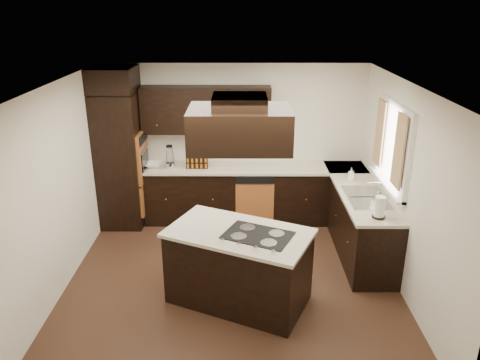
% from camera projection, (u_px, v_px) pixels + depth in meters
% --- Properties ---
extents(floor, '(4.20, 4.20, 0.02)m').
position_uv_depth(floor, '(232.00, 279.00, 6.10)').
color(floor, brown).
rests_on(floor, ground).
extents(ceiling, '(4.20, 4.20, 0.02)m').
position_uv_depth(ceiling, '(231.00, 85.00, 5.20)').
color(ceiling, white).
rests_on(ceiling, ground).
extents(wall_back, '(4.20, 0.02, 2.50)m').
position_uv_depth(wall_back, '(234.00, 141.00, 7.62)').
color(wall_back, white).
rests_on(wall_back, ground).
extents(wall_front, '(4.20, 0.02, 2.50)m').
position_uv_depth(wall_front, '(226.00, 291.00, 3.68)').
color(wall_front, white).
rests_on(wall_front, ground).
extents(wall_left, '(0.02, 4.20, 2.50)m').
position_uv_depth(wall_left, '(58.00, 190.00, 5.66)').
color(wall_left, white).
rests_on(wall_left, ground).
extents(wall_right, '(0.02, 4.20, 2.50)m').
position_uv_depth(wall_right, '(406.00, 190.00, 5.64)').
color(wall_right, white).
rests_on(wall_right, ground).
extents(oven_column, '(0.65, 0.75, 2.12)m').
position_uv_depth(oven_column, '(121.00, 160.00, 7.32)').
color(oven_column, black).
rests_on(oven_column, floor).
extents(wall_oven_face, '(0.05, 0.62, 0.78)m').
position_uv_depth(wall_oven_face, '(143.00, 156.00, 7.29)').
color(wall_oven_face, '#B5672F').
rests_on(wall_oven_face, oven_column).
extents(base_cabinets_back, '(2.93, 0.60, 0.88)m').
position_uv_depth(base_cabinets_back, '(236.00, 194.00, 7.62)').
color(base_cabinets_back, black).
rests_on(base_cabinets_back, floor).
extents(base_cabinets_right, '(0.60, 2.40, 0.88)m').
position_uv_depth(base_cabinets_right, '(357.00, 218.00, 6.77)').
color(base_cabinets_right, black).
rests_on(base_cabinets_right, floor).
extents(countertop_back, '(2.93, 0.63, 0.04)m').
position_uv_depth(countertop_back, '(236.00, 168.00, 7.44)').
color(countertop_back, beige).
rests_on(countertop_back, base_cabinets_back).
extents(countertop_right, '(0.63, 2.40, 0.04)m').
position_uv_depth(countertop_right, '(359.00, 189.00, 6.61)').
color(countertop_right, beige).
rests_on(countertop_right, base_cabinets_right).
extents(upper_cabinets, '(2.00, 0.34, 0.72)m').
position_uv_depth(upper_cabinets, '(206.00, 110.00, 7.25)').
color(upper_cabinets, black).
rests_on(upper_cabinets, wall_back).
extents(dishwasher_front, '(0.60, 0.05, 0.72)m').
position_uv_depth(dishwasher_front, '(255.00, 204.00, 7.36)').
color(dishwasher_front, '#B5672F').
rests_on(dishwasher_front, floor).
extents(window_frame, '(0.06, 1.32, 1.12)m').
position_uv_depth(window_frame, '(393.00, 145.00, 6.01)').
color(window_frame, white).
rests_on(window_frame, wall_right).
extents(window_pane, '(0.00, 1.20, 1.00)m').
position_uv_depth(window_pane, '(395.00, 145.00, 6.01)').
color(window_pane, white).
rests_on(window_pane, wall_right).
extents(curtain_left, '(0.02, 0.34, 0.90)m').
position_uv_depth(curtain_left, '(399.00, 151.00, 5.60)').
color(curtain_left, beige).
rests_on(curtain_left, wall_right).
extents(curtain_right, '(0.02, 0.34, 0.90)m').
position_uv_depth(curtain_right, '(380.00, 133.00, 6.39)').
color(curtain_right, beige).
rests_on(curtain_right, wall_right).
extents(sink_rim, '(0.52, 0.84, 0.01)m').
position_uv_depth(sink_rim, '(366.00, 197.00, 6.28)').
color(sink_rim, silver).
rests_on(sink_rim, countertop_right).
extents(island, '(1.77, 1.42, 0.88)m').
position_uv_depth(island, '(239.00, 268.00, 5.52)').
color(island, black).
rests_on(island, floor).
extents(island_top, '(1.85, 1.50, 0.04)m').
position_uv_depth(island_top, '(239.00, 233.00, 5.35)').
color(island_top, beige).
rests_on(island_top, island).
extents(cooktop, '(0.88, 0.75, 0.01)m').
position_uv_depth(cooktop, '(258.00, 235.00, 5.25)').
color(cooktop, black).
rests_on(cooktop, island_top).
extents(range_hood, '(1.05, 0.72, 0.42)m').
position_uv_depth(range_hood, '(240.00, 128.00, 4.81)').
color(range_hood, black).
rests_on(range_hood, ceiling).
extents(hood_duct, '(0.55, 0.50, 0.13)m').
position_uv_depth(hood_duct, '(240.00, 102.00, 4.71)').
color(hood_duct, black).
rests_on(hood_duct, ceiling).
extents(blender_base, '(0.15, 0.15, 0.10)m').
position_uv_depth(blender_base, '(170.00, 166.00, 7.34)').
color(blender_base, silver).
rests_on(blender_base, countertop_back).
extents(blender_pitcher, '(0.13, 0.13, 0.26)m').
position_uv_depth(blender_pitcher, '(170.00, 155.00, 7.27)').
color(blender_pitcher, silver).
rests_on(blender_pitcher, blender_base).
extents(spice_rack, '(0.34, 0.09, 0.28)m').
position_uv_depth(spice_rack, '(197.00, 159.00, 7.34)').
color(spice_rack, black).
rests_on(spice_rack, countertop_back).
extents(mixing_bowl, '(0.31, 0.31, 0.07)m').
position_uv_depth(mixing_bowl, '(153.00, 165.00, 7.41)').
color(mixing_bowl, white).
rests_on(mixing_bowl, countertop_back).
extents(soap_bottle, '(0.09, 0.09, 0.18)m').
position_uv_depth(soap_bottle, '(351.00, 174.00, 6.87)').
color(soap_bottle, white).
rests_on(soap_bottle, countertop_right).
extents(paper_towel, '(0.15, 0.15, 0.28)m').
position_uv_depth(paper_towel, '(380.00, 207.00, 5.64)').
color(paper_towel, white).
rests_on(paper_towel, countertop_right).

